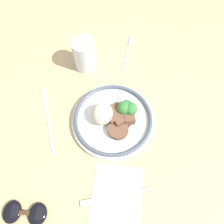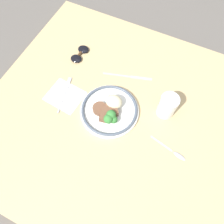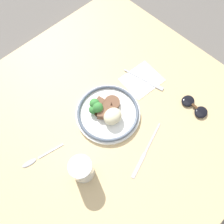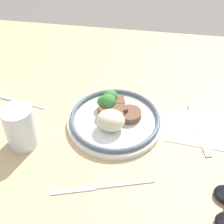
{
  "view_description": "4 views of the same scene",
  "coord_description": "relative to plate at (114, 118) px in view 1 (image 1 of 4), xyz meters",
  "views": [
    {
      "loc": [
        -0.31,
        -0.01,
        0.65
      ],
      "look_at": [
        -0.03,
        0.0,
        0.07
      ],
      "focal_mm": 35.0,
      "sensor_mm": 36.0,
      "label": 1
    },
    {
      "loc": [
        0.15,
        -0.36,
        0.88
      ],
      "look_at": [
        -0.02,
        -0.01,
        0.07
      ],
      "focal_mm": 35.0,
      "sensor_mm": 36.0,
      "label": 2
    },
    {
      "loc": [
        0.2,
        0.27,
        0.82
      ],
      "look_at": [
        -0.05,
        0.01,
        0.07
      ],
      "focal_mm": 35.0,
      "sensor_mm": 36.0,
      "label": 3
    },
    {
      "loc": [
        -0.12,
        0.59,
        0.62
      ],
      "look_at": [
        -0.03,
        -0.01,
        0.07
      ],
      "focal_mm": 50.0,
      "sensor_mm": 36.0,
      "label": 4
    }
  ],
  "objects": [
    {
      "name": "sunglasses",
      "position": [
        -0.27,
        0.22,
        -0.01
      ],
      "size": [
        0.06,
        0.12,
        0.02
      ],
      "rotation": [
        0.0,
        0.0,
        -0.05
      ],
      "color": "black",
      "rests_on": "dining_table"
    },
    {
      "name": "knife",
      "position": [
        0.0,
        0.21,
        -0.02
      ],
      "size": [
        0.22,
        0.08,
        0.0
      ],
      "rotation": [
        0.0,
        0.0,
        0.29
      ],
      "color": "#ADADB2",
      "rests_on": "dining_table"
    },
    {
      "name": "plate",
      "position": [
        0.0,
        0.0,
        0.0
      ],
      "size": [
        0.25,
        0.25,
        0.07
      ],
      "color": "white",
      "rests_on": "dining_table"
    },
    {
      "name": "spoon",
      "position": [
        0.31,
        -0.05,
        -0.02
      ],
      "size": [
        0.16,
        0.05,
        0.01
      ],
      "rotation": [
        0.0,
        0.0,
        -0.22
      ],
      "color": "#ADADB2",
      "rests_on": "dining_table"
    },
    {
      "name": "ground_plane",
      "position": [
        0.04,
        0.0,
        -0.05
      ],
      "size": [
        8.0,
        8.0,
        0.0
      ],
      "primitive_type": "plane",
      "color": "#5B5651"
    },
    {
      "name": "napkin",
      "position": [
        -0.22,
        -0.01,
        -0.02
      ],
      "size": [
        0.17,
        0.14,
        0.0
      ],
      "color": "white",
      "rests_on": "dining_table"
    },
    {
      "name": "fork",
      "position": [
        -0.22,
        0.01,
        -0.02
      ],
      "size": [
        0.06,
        0.18,
        0.0
      ],
      "rotation": [
        0.0,
        0.0,
        1.81
      ],
      "color": "#ADADB2",
      "rests_on": "napkin"
    },
    {
      "name": "juice_glass",
      "position": [
        0.21,
        0.1,
        0.03
      ],
      "size": [
        0.07,
        0.07,
        0.11
      ],
      "color": "orange",
      "rests_on": "dining_table"
    },
    {
      "name": "dining_table",
      "position": [
        0.04,
        0.0,
        -0.04
      ],
      "size": [
        1.14,
        1.05,
        0.03
      ],
      "color": "tan",
      "rests_on": "ground"
    }
  ]
}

